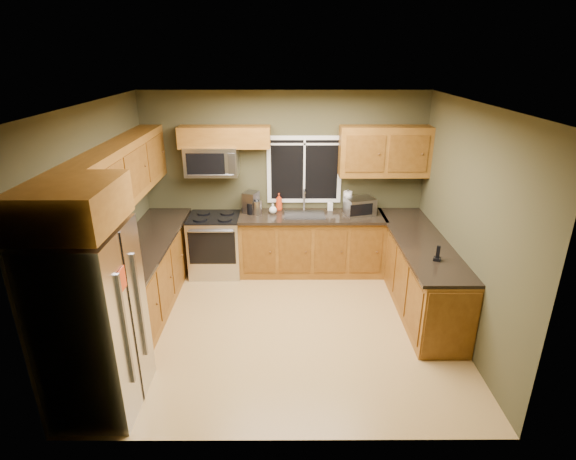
{
  "coord_description": "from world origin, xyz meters",
  "views": [
    {
      "loc": [
        0.03,
        -4.8,
        3.21
      ],
      "look_at": [
        0.05,
        0.35,
        1.15
      ],
      "focal_mm": 28.0,
      "sensor_mm": 36.0,
      "label": 1
    }
  ],
  "objects_px": {
    "refrigerator": "(93,322)",
    "kettle": "(257,207)",
    "toaster_oven": "(360,206)",
    "soap_bottle_c": "(273,209)",
    "coffee_maker": "(251,203)",
    "paper_towel_roll": "(347,201)",
    "cordless_phone": "(438,256)",
    "soap_bottle_a": "(279,202)",
    "soap_bottle_b": "(330,205)",
    "range": "(216,244)",
    "microwave": "(212,161)"
  },
  "relations": [
    {
      "from": "refrigerator",
      "to": "kettle",
      "type": "relative_size",
      "value": 6.99
    },
    {
      "from": "refrigerator",
      "to": "toaster_oven",
      "type": "bearing_deg",
      "value": 44.36
    },
    {
      "from": "soap_bottle_c",
      "to": "kettle",
      "type": "bearing_deg",
      "value": -168.23
    },
    {
      "from": "microwave",
      "to": "soap_bottle_a",
      "type": "distance_m",
      "value": 1.17
    },
    {
      "from": "range",
      "to": "soap_bottle_c",
      "type": "bearing_deg",
      "value": 5.79
    },
    {
      "from": "refrigerator",
      "to": "soap_bottle_c",
      "type": "distance_m",
      "value": 3.26
    },
    {
      "from": "paper_towel_roll",
      "to": "toaster_oven",
      "type": "bearing_deg",
      "value": -49.19
    },
    {
      "from": "soap_bottle_b",
      "to": "soap_bottle_c",
      "type": "height_order",
      "value": "soap_bottle_b"
    },
    {
      "from": "coffee_maker",
      "to": "soap_bottle_c",
      "type": "distance_m",
      "value": 0.34
    },
    {
      "from": "coffee_maker",
      "to": "toaster_oven",
      "type": "bearing_deg",
      "value": -3.67
    },
    {
      "from": "kettle",
      "to": "soap_bottle_b",
      "type": "xyz_separation_m",
      "value": [
        1.11,
        0.19,
        -0.03
      ]
    },
    {
      "from": "coffee_maker",
      "to": "kettle",
      "type": "relative_size",
      "value": 1.23
    },
    {
      "from": "soap_bottle_b",
      "to": "cordless_phone",
      "type": "relative_size",
      "value": 0.93
    },
    {
      "from": "soap_bottle_c",
      "to": "cordless_phone",
      "type": "relative_size",
      "value": 0.8
    },
    {
      "from": "microwave",
      "to": "kettle",
      "type": "xyz_separation_m",
      "value": [
        0.64,
        -0.1,
        -0.67
      ]
    },
    {
      "from": "refrigerator",
      "to": "range",
      "type": "distance_m",
      "value": 2.89
    },
    {
      "from": "range",
      "to": "soap_bottle_b",
      "type": "bearing_deg",
      "value": 7.5
    },
    {
      "from": "microwave",
      "to": "paper_towel_roll",
      "type": "bearing_deg",
      "value": 2.12
    },
    {
      "from": "refrigerator",
      "to": "cordless_phone",
      "type": "distance_m",
      "value": 3.73
    },
    {
      "from": "kettle",
      "to": "paper_towel_roll",
      "type": "xyz_separation_m",
      "value": [
        1.37,
        0.17,
        0.03
      ]
    },
    {
      "from": "soap_bottle_a",
      "to": "soap_bottle_b",
      "type": "xyz_separation_m",
      "value": [
        0.78,
        0.0,
        -0.05
      ]
    },
    {
      "from": "soap_bottle_c",
      "to": "paper_towel_roll",
      "type": "bearing_deg",
      "value": 6.12
    },
    {
      "from": "paper_towel_roll",
      "to": "soap_bottle_c",
      "type": "xyz_separation_m",
      "value": [
        -1.13,
        -0.12,
        -0.08
      ]
    },
    {
      "from": "paper_towel_roll",
      "to": "soap_bottle_c",
      "type": "relative_size",
      "value": 2.25
    },
    {
      "from": "soap_bottle_a",
      "to": "cordless_phone",
      "type": "xyz_separation_m",
      "value": [
        1.87,
        -1.79,
        -0.08
      ]
    },
    {
      "from": "kettle",
      "to": "cordless_phone",
      "type": "height_order",
      "value": "kettle"
    },
    {
      "from": "soap_bottle_b",
      "to": "cordless_phone",
      "type": "xyz_separation_m",
      "value": [
        1.09,
        -1.79,
        -0.03
      ]
    },
    {
      "from": "range",
      "to": "cordless_phone",
      "type": "relative_size",
      "value": 5.06
    },
    {
      "from": "toaster_oven",
      "to": "soap_bottle_c",
      "type": "relative_size",
      "value": 3.23
    },
    {
      "from": "range",
      "to": "coffee_maker",
      "type": "bearing_deg",
      "value": 13.23
    },
    {
      "from": "refrigerator",
      "to": "toaster_oven",
      "type": "distance_m",
      "value": 4.0
    },
    {
      "from": "soap_bottle_a",
      "to": "soap_bottle_c",
      "type": "distance_m",
      "value": 0.18
    },
    {
      "from": "soap_bottle_c",
      "to": "cordless_phone",
      "type": "height_order",
      "value": "cordless_phone"
    },
    {
      "from": "coffee_maker",
      "to": "soap_bottle_c",
      "type": "relative_size",
      "value": 2.13
    },
    {
      "from": "refrigerator",
      "to": "soap_bottle_b",
      "type": "height_order",
      "value": "refrigerator"
    },
    {
      "from": "toaster_oven",
      "to": "soap_bottle_c",
      "type": "bearing_deg",
      "value": 177.16
    },
    {
      "from": "toaster_oven",
      "to": "cordless_phone",
      "type": "relative_size",
      "value": 2.6
    },
    {
      "from": "paper_towel_roll",
      "to": "soap_bottle_b",
      "type": "relative_size",
      "value": 1.94
    },
    {
      "from": "microwave",
      "to": "coffee_maker",
      "type": "distance_m",
      "value": 0.84
    },
    {
      "from": "refrigerator",
      "to": "kettle",
      "type": "height_order",
      "value": "refrigerator"
    },
    {
      "from": "toaster_oven",
      "to": "kettle",
      "type": "distance_m",
      "value": 1.53
    },
    {
      "from": "toaster_oven",
      "to": "kettle",
      "type": "bearing_deg",
      "value": 179.42
    },
    {
      "from": "soap_bottle_b",
      "to": "kettle",
      "type": "bearing_deg",
      "value": -170.25
    },
    {
      "from": "coffee_maker",
      "to": "paper_towel_roll",
      "type": "bearing_deg",
      "value": 3.19
    },
    {
      "from": "soap_bottle_a",
      "to": "soap_bottle_c",
      "type": "xyz_separation_m",
      "value": [
        -0.09,
        -0.14,
        -0.06
      ]
    },
    {
      "from": "toaster_oven",
      "to": "cordless_phone",
      "type": "height_order",
      "value": "toaster_oven"
    },
    {
      "from": "microwave",
      "to": "kettle",
      "type": "relative_size",
      "value": 2.95
    },
    {
      "from": "range",
      "to": "kettle",
      "type": "xyz_separation_m",
      "value": [
        0.64,
        0.04,
        0.59
      ]
    },
    {
      "from": "soap_bottle_c",
      "to": "toaster_oven",
      "type": "bearing_deg",
      "value": -2.84
    },
    {
      "from": "refrigerator",
      "to": "soap_bottle_c",
      "type": "xyz_separation_m",
      "value": [
        1.57,
        2.86,
        0.11
      ]
    }
  ]
}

